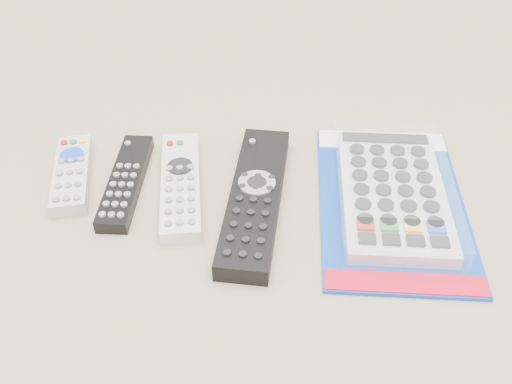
{
  "coord_description": "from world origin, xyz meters",
  "views": [
    {
      "loc": [
        0.02,
        -0.5,
        0.49
      ],
      "look_at": [
        0.03,
        0.03,
        0.01
      ],
      "focal_mm": 40.0,
      "sensor_mm": 36.0,
      "label": 1
    }
  ],
  "objects_px": {
    "remote_silver_dvd": "(181,184)",
    "remote_large_black": "(255,198)",
    "jumbo_remote_packaged": "(393,191)",
    "remote_small_grey": "(72,174)",
    "remote_slim_black": "(126,181)"
  },
  "relations": [
    {
      "from": "remote_silver_dvd",
      "to": "remote_large_black",
      "type": "xyz_separation_m",
      "value": [
        0.09,
        -0.03,
        0.0
      ]
    },
    {
      "from": "jumbo_remote_packaged",
      "to": "remote_small_grey",
      "type": "bearing_deg",
      "value": 177.67
    },
    {
      "from": "remote_small_grey",
      "to": "remote_slim_black",
      "type": "height_order",
      "value": "remote_small_grey"
    },
    {
      "from": "jumbo_remote_packaged",
      "to": "remote_slim_black",
      "type": "bearing_deg",
      "value": 178.81
    },
    {
      "from": "remote_silver_dvd",
      "to": "jumbo_remote_packaged",
      "type": "relative_size",
      "value": 0.64
    },
    {
      "from": "remote_slim_black",
      "to": "remote_large_black",
      "type": "bearing_deg",
      "value": -9.61
    },
    {
      "from": "remote_small_grey",
      "to": "jumbo_remote_packaged",
      "type": "bearing_deg",
      "value": -15.31
    },
    {
      "from": "remote_silver_dvd",
      "to": "jumbo_remote_packaged",
      "type": "height_order",
      "value": "jumbo_remote_packaged"
    },
    {
      "from": "remote_silver_dvd",
      "to": "remote_large_black",
      "type": "relative_size",
      "value": 0.75
    },
    {
      "from": "remote_silver_dvd",
      "to": "remote_slim_black",
      "type": "bearing_deg",
      "value": 168.52
    },
    {
      "from": "remote_large_black",
      "to": "remote_slim_black",
      "type": "bearing_deg",
      "value": 175.2
    },
    {
      "from": "remote_silver_dvd",
      "to": "jumbo_remote_packaged",
      "type": "distance_m",
      "value": 0.27
    },
    {
      "from": "remote_silver_dvd",
      "to": "remote_large_black",
      "type": "distance_m",
      "value": 0.1
    },
    {
      "from": "remote_silver_dvd",
      "to": "remote_large_black",
      "type": "bearing_deg",
      "value": -22.49
    },
    {
      "from": "remote_silver_dvd",
      "to": "remote_large_black",
      "type": "height_order",
      "value": "remote_large_black"
    }
  ]
}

